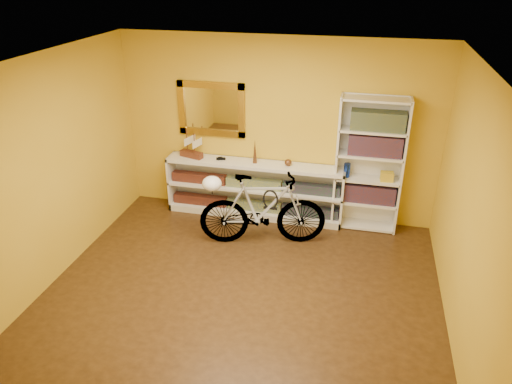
% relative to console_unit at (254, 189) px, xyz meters
% --- Properties ---
extents(floor, '(4.50, 4.00, 0.01)m').
position_rel_console_unit_xyz_m(floor, '(0.29, -1.81, -0.43)').
color(floor, black).
rests_on(floor, ground).
extents(ceiling, '(4.50, 4.00, 0.01)m').
position_rel_console_unit_xyz_m(ceiling, '(0.29, -1.81, 2.18)').
color(ceiling, silver).
rests_on(ceiling, ground).
extents(back_wall, '(4.50, 0.01, 2.60)m').
position_rel_console_unit_xyz_m(back_wall, '(0.29, 0.19, 0.88)').
color(back_wall, gold).
rests_on(back_wall, ground).
extents(left_wall, '(0.01, 4.00, 2.60)m').
position_rel_console_unit_xyz_m(left_wall, '(-1.97, -1.81, 0.88)').
color(left_wall, gold).
rests_on(left_wall, ground).
extents(right_wall, '(0.01, 4.00, 2.60)m').
position_rel_console_unit_xyz_m(right_wall, '(2.54, -1.81, 0.88)').
color(right_wall, gold).
rests_on(right_wall, ground).
extents(gilt_mirror, '(0.98, 0.06, 0.78)m').
position_rel_console_unit_xyz_m(gilt_mirror, '(-0.66, 0.15, 1.12)').
color(gilt_mirror, olive).
rests_on(gilt_mirror, back_wall).
extents(wall_socket, '(0.09, 0.02, 0.09)m').
position_rel_console_unit_xyz_m(wall_socket, '(1.19, 0.17, -0.17)').
color(wall_socket, silver).
rests_on(wall_socket, back_wall).
extents(console_unit, '(2.60, 0.35, 0.85)m').
position_rel_console_unit_xyz_m(console_unit, '(0.00, 0.00, 0.00)').
color(console_unit, silver).
rests_on(console_unit, floor).
extents(cd_row_lower, '(2.50, 0.13, 0.14)m').
position_rel_console_unit_xyz_m(cd_row_lower, '(0.00, -0.02, -0.26)').
color(cd_row_lower, black).
rests_on(cd_row_lower, console_unit).
extents(cd_row_upper, '(2.50, 0.13, 0.14)m').
position_rel_console_unit_xyz_m(cd_row_upper, '(0.00, -0.02, 0.11)').
color(cd_row_upper, navy).
rests_on(cd_row_upper, console_unit).
extents(model_ship, '(0.38, 0.23, 0.42)m').
position_rel_console_unit_xyz_m(model_ship, '(-0.95, 0.00, 0.63)').
color(model_ship, '#452013').
rests_on(model_ship, console_unit).
extents(toy_car, '(0.00, 0.01, 0.00)m').
position_rel_console_unit_xyz_m(toy_car, '(-0.50, 0.00, 0.43)').
color(toy_car, black).
rests_on(toy_car, console_unit).
extents(bronze_ornament, '(0.06, 0.06, 0.35)m').
position_rel_console_unit_xyz_m(bronze_ornament, '(0.01, 0.00, 0.60)').
color(bronze_ornament, brown).
rests_on(bronze_ornament, console_unit).
extents(decorative_orb, '(0.10, 0.10, 0.10)m').
position_rel_console_unit_xyz_m(decorative_orb, '(0.49, 0.00, 0.48)').
color(decorative_orb, brown).
rests_on(decorative_orb, console_unit).
extents(bookcase, '(0.90, 0.30, 1.90)m').
position_rel_console_unit_xyz_m(bookcase, '(1.60, 0.03, 0.52)').
color(bookcase, silver).
rests_on(bookcase, floor).
extents(book_row_a, '(0.70, 0.22, 0.26)m').
position_rel_console_unit_xyz_m(book_row_a, '(1.65, 0.03, 0.12)').
color(book_row_a, maroon).
rests_on(book_row_a, bookcase).
extents(book_row_b, '(0.70, 0.22, 0.28)m').
position_rel_console_unit_xyz_m(book_row_b, '(1.65, 0.03, 0.83)').
color(book_row_b, maroon).
rests_on(book_row_b, bookcase).
extents(book_row_c, '(0.70, 0.22, 0.25)m').
position_rel_console_unit_xyz_m(book_row_c, '(1.65, 0.03, 1.16)').
color(book_row_c, '#16364E').
rests_on(book_row_c, bookcase).
extents(travel_mug, '(0.09, 0.09, 0.20)m').
position_rel_console_unit_xyz_m(travel_mug, '(1.31, 0.01, 0.44)').
color(travel_mug, navy).
rests_on(travel_mug, bookcase).
extents(red_tin, '(0.19, 0.19, 0.19)m').
position_rel_console_unit_xyz_m(red_tin, '(1.40, 0.06, 1.14)').
color(red_tin, maroon).
rests_on(red_tin, bookcase).
extents(yellow_bag, '(0.18, 0.13, 0.13)m').
position_rel_console_unit_xyz_m(yellow_bag, '(1.85, -0.01, 0.41)').
color(yellow_bag, gold).
rests_on(yellow_bag, bookcase).
extents(bicycle, '(0.83, 1.77, 1.01)m').
position_rel_console_unit_xyz_m(bicycle, '(0.29, -0.73, 0.08)').
color(bicycle, silver).
rests_on(bicycle, floor).
extents(helmet, '(0.25, 0.24, 0.19)m').
position_rel_console_unit_xyz_m(helmet, '(-0.35, -0.88, 0.46)').
color(helmet, white).
rests_on(helmet, bicycle).
extents(u_lock, '(0.20, 0.02, 0.20)m').
position_rel_console_unit_xyz_m(u_lock, '(0.38, -0.70, 0.23)').
color(u_lock, black).
rests_on(u_lock, bicycle).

